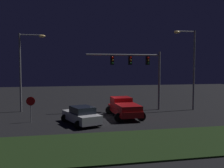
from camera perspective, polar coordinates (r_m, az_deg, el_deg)
ground_plane at (r=24.95m, az=-1.58°, el=-7.29°), size 80.00×80.00×0.00m
grass_median at (r=16.28m, az=4.21°, el=-13.20°), size 24.71×6.14×0.10m
pickup_truck at (r=24.71m, az=2.64°, el=-5.04°), size 2.95×5.44×1.80m
car_sedan at (r=21.91m, az=-6.78°, el=-6.91°), size 3.36×4.75×1.51m
traffic_signal_gantry at (r=28.39m, az=5.90°, el=4.00°), size 8.32×0.56×6.50m
street_lamp_left at (r=28.94m, az=-18.66°, el=4.51°), size 2.77×0.44×8.34m
street_lamp_right at (r=29.73m, az=16.97°, el=4.97°), size 2.55×0.44×8.81m
stop_sign at (r=23.36m, az=-17.59°, el=-4.35°), size 0.76×0.08×2.23m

